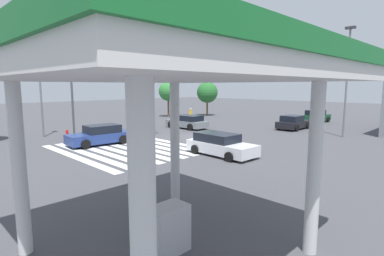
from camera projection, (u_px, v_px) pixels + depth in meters
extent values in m
plane|color=#47474C|center=(192.00, 137.00, 26.36)|extent=(139.38, 139.38, 0.00)
cube|color=silver|center=(75.00, 157.00, 18.98)|extent=(10.42, 0.60, 0.01)
cube|color=silver|center=(90.00, 154.00, 19.65)|extent=(10.42, 0.60, 0.01)
cube|color=silver|center=(103.00, 152.00, 20.32)|extent=(10.42, 0.60, 0.01)
cube|color=silver|center=(115.00, 150.00, 20.99)|extent=(10.42, 0.60, 0.01)
cube|color=silver|center=(127.00, 148.00, 21.65)|extent=(10.42, 0.60, 0.01)
cube|color=silver|center=(138.00, 146.00, 22.32)|extent=(10.42, 0.60, 0.01)
cube|color=silver|center=(148.00, 145.00, 22.99)|extent=(10.42, 0.60, 0.01)
cube|color=silver|center=(158.00, 143.00, 23.65)|extent=(10.42, 0.60, 0.01)
cube|color=silver|center=(167.00, 141.00, 24.32)|extent=(10.42, 0.60, 0.01)
cylinder|color=#47474C|center=(72.00, 100.00, 25.88)|extent=(0.18, 0.18, 6.56)
cylinder|color=#47474C|center=(115.00, 64.00, 25.47)|extent=(5.50, 5.50, 0.12)
cube|color=black|center=(98.00, 70.00, 25.53)|extent=(0.40, 0.40, 0.84)
sphere|color=red|center=(99.00, 70.00, 25.53)|extent=(0.16, 0.16, 0.16)
cube|color=black|center=(117.00, 70.00, 25.53)|extent=(0.40, 0.40, 0.84)
sphere|color=gold|center=(119.00, 70.00, 25.53)|extent=(0.16, 0.16, 0.16)
cube|color=black|center=(136.00, 70.00, 25.54)|extent=(0.40, 0.40, 0.84)
sphere|color=green|center=(138.00, 70.00, 25.54)|extent=(0.16, 0.16, 0.16)
cube|color=black|center=(156.00, 70.00, 25.54)|extent=(0.40, 0.40, 0.84)
sphere|color=red|center=(158.00, 70.00, 25.54)|extent=(0.16, 0.16, 0.16)
cube|color=silver|center=(222.00, 147.00, 19.41)|extent=(4.78, 2.10, 0.69)
cube|color=black|center=(217.00, 137.00, 19.62)|extent=(2.81, 1.83, 0.55)
cylinder|color=black|center=(249.00, 152.00, 19.05)|extent=(0.61, 0.24, 0.60)
cylinder|color=black|center=(229.00, 157.00, 17.71)|extent=(0.61, 0.24, 0.60)
cylinder|color=black|center=(215.00, 145.00, 21.17)|extent=(0.61, 0.24, 0.60)
cylinder|color=black|center=(195.00, 149.00, 19.83)|extent=(0.61, 0.24, 0.60)
cube|color=black|center=(293.00, 124.00, 31.20)|extent=(1.98, 4.28, 0.67)
cube|color=black|center=(292.00, 118.00, 30.88)|extent=(1.76, 2.15, 0.60)
cylinder|color=black|center=(290.00, 124.00, 32.84)|extent=(0.23, 0.71, 0.71)
cylinder|color=black|center=(308.00, 125.00, 31.49)|extent=(0.23, 0.71, 0.71)
cylinder|color=black|center=(278.00, 126.00, 30.97)|extent=(0.23, 0.71, 0.71)
cylinder|color=black|center=(297.00, 128.00, 29.61)|extent=(0.23, 0.71, 0.71)
cube|color=gray|center=(187.00, 123.00, 31.85)|extent=(4.75, 1.96, 0.65)
cube|color=black|center=(189.00, 118.00, 31.52)|extent=(2.77, 1.74, 0.58)
cylinder|color=black|center=(171.00, 125.00, 32.19)|extent=(0.72, 0.23, 0.71)
cylinder|color=black|center=(183.00, 123.00, 33.56)|extent=(0.72, 0.23, 0.71)
cylinder|color=black|center=(190.00, 127.00, 30.18)|extent=(0.72, 0.23, 0.71)
cylinder|color=black|center=(203.00, 125.00, 31.56)|extent=(0.72, 0.23, 0.71)
cube|color=#144728|center=(316.00, 118.00, 36.90)|extent=(1.87, 4.81, 0.75)
cube|color=black|center=(316.00, 113.00, 36.67)|extent=(1.61, 2.65, 0.62)
cylinder|color=black|center=(315.00, 118.00, 38.55)|extent=(0.25, 0.68, 0.68)
cylinder|color=black|center=(328.00, 119.00, 37.30)|extent=(0.25, 0.68, 0.68)
cylinder|color=black|center=(304.00, 120.00, 36.57)|extent=(0.25, 0.68, 0.68)
cylinder|color=black|center=(317.00, 121.00, 35.32)|extent=(0.25, 0.68, 0.68)
cube|color=navy|center=(100.00, 137.00, 22.99)|extent=(2.26, 4.90, 0.71)
cube|color=black|center=(102.00, 129.00, 23.05)|extent=(1.90, 2.61, 0.60)
cylinder|color=black|center=(86.00, 144.00, 21.33)|extent=(0.27, 0.69, 0.68)
cylinder|color=black|center=(76.00, 141.00, 22.79)|extent=(0.27, 0.69, 0.68)
cylinder|color=black|center=(123.00, 140.00, 23.25)|extent=(0.27, 0.69, 0.68)
cylinder|color=black|center=(112.00, 136.00, 24.71)|extent=(0.27, 0.69, 0.68)
cube|color=silver|center=(166.00, 74.00, 7.45)|extent=(7.76, 7.76, 0.35)
cube|color=#196B2D|center=(166.00, 59.00, 7.40)|extent=(7.92, 7.92, 0.36)
cube|color=#B2B2B7|center=(168.00, 229.00, 8.02)|extent=(0.70, 1.10, 1.30)
cylinder|color=silver|center=(19.00, 170.00, 7.78)|extent=(0.36, 0.36, 4.59)
cylinder|color=silver|center=(144.00, 250.00, 3.99)|extent=(0.36, 0.36, 4.59)
cylinder|color=silver|center=(175.00, 142.00, 11.60)|extent=(0.36, 0.36, 4.59)
cylinder|color=silver|center=(314.00, 170.00, 7.80)|extent=(0.36, 0.36, 4.59)
cylinder|color=#38383D|center=(191.00, 119.00, 36.50)|extent=(0.14, 0.14, 0.88)
cylinder|color=#38383D|center=(190.00, 119.00, 36.50)|extent=(0.14, 0.14, 0.88)
cube|color=gold|center=(191.00, 113.00, 36.39)|extent=(0.41, 0.41, 0.70)
sphere|color=beige|center=(191.00, 109.00, 36.32)|extent=(0.24, 0.24, 0.24)
cylinder|color=slate|center=(347.00, 84.00, 25.83)|extent=(0.16, 0.16, 9.24)
cube|color=#333338|center=(351.00, 28.00, 25.17)|extent=(0.80, 0.36, 0.20)
cylinder|color=slate|center=(41.00, 91.00, 25.91)|extent=(0.16, 0.16, 8.00)
cube|color=#333338|center=(37.00, 43.00, 25.34)|extent=(0.80, 0.36, 0.20)
cylinder|color=brown|center=(168.00, 108.00, 43.68)|extent=(0.26, 0.26, 2.54)
sphere|color=#337F38|center=(168.00, 91.00, 43.34)|extent=(2.77, 2.77, 2.77)
cylinder|color=brown|center=(207.00, 108.00, 45.33)|extent=(0.26, 0.26, 2.19)
sphere|color=#286B2D|center=(207.00, 92.00, 44.99)|extent=(3.14, 3.14, 3.14)
cylinder|color=red|center=(67.00, 135.00, 25.10)|extent=(0.22, 0.22, 0.70)
sphere|color=red|center=(67.00, 131.00, 25.05)|extent=(0.20, 0.20, 0.20)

